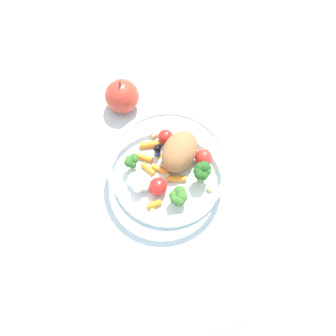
# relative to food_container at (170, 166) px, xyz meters

# --- Properties ---
(ground_plane) EXTENTS (2.40, 2.40, 0.00)m
(ground_plane) POSITION_rel_food_container_xyz_m (-0.02, 0.01, -0.03)
(ground_plane) COLOR silver
(food_container) EXTENTS (0.21, 0.21, 0.07)m
(food_container) POSITION_rel_food_container_xyz_m (0.00, 0.00, 0.00)
(food_container) COLOR white
(food_container) RESTS_ON ground_plane
(loose_apple) EXTENTS (0.06, 0.06, 0.08)m
(loose_apple) POSITION_rel_food_container_xyz_m (0.12, 0.12, 0.00)
(loose_apple) COLOR #BC3828
(loose_apple) RESTS_ON ground_plane
(folded_napkin) EXTENTS (0.16, 0.16, 0.01)m
(folded_napkin) POSITION_rel_food_container_xyz_m (-0.20, -0.09, -0.03)
(folded_napkin) COLOR white
(folded_napkin) RESTS_ON ground_plane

